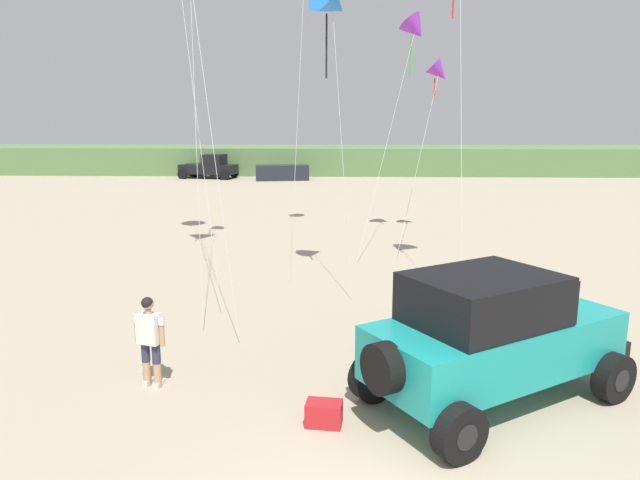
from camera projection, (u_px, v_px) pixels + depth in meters
name	position (u px, v px, depth m)	size (l,w,h in m)	color
dune_ridge	(345.00, 160.00, 53.06)	(90.00, 8.46, 2.36)	#567A47
jeep	(493.00, 334.00, 9.56)	(4.96, 4.32, 2.26)	teal
person_watching	(150.00, 337.00, 10.18)	(0.60, 0.39, 1.67)	tan
cooler_box	(324.00, 414.00, 9.00)	(0.56, 0.36, 0.38)	#B21E23
distant_pickup	(210.00, 167.00, 47.75)	(4.89, 3.20, 1.98)	black
distant_sedan	(282.00, 173.00, 46.35)	(4.20, 1.70, 1.20)	#1E232D
kite_white_parafoil	(439.00, 73.00, 22.46)	(2.48, 4.71, 7.06)	purple
kite_green_box	(332.00, 4.00, 15.26)	(1.44, 2.25, 8.32)	blue
kite_blue_swept	(415.00, 29.00, 21.51)	(2.94, 4.67, 8.67)	purple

